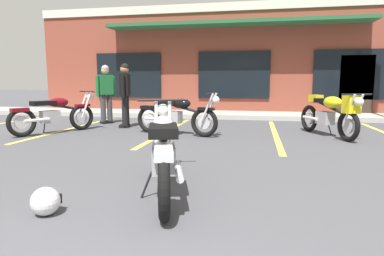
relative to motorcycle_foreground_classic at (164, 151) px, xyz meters
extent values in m
plane|color=#47474C|center=(0.13, 0.81, -0.46)|extent=(80.00, 80.00, 0.00)
cube|color=#A8A59E|center=(0.13, 8.04, -0.39)|extent=(22.00, 1.80, 0.14)
cube|color=brown|center=(0.13, 11.81, 1.54)|extent=(15.21, 5.86, 4.01)
cube|color=beige|center=(0.13, 8.85, 3.40)|extent=(15.21, 0.06, 0.30)
cube|color=black|center=(-3.92, 8.84, 0.99)|extent=(2.60, 0.06, 1.70)
cube|color=black|center=(0.13, 8.84, 0.99)|extent=(2.60, 0.06, 1.70)
cube|color=black|center=(4.19, 8.84, 0.99)|extent=(2.60, 0.06, 1.70)
cube|color=#33281E|center=(4.32, 8.84, 0.59)|extent=(1.10, 0.06, 2.10)
cube|color=#235933|center=(0.13, 8.43, 2.75)|extent=(9.12, 0.90, 0.12)
cube|color=#DBCC4C|center=(-3.73, 4.44, -0.46)|extent=(0.12, 4.80, 0.01)
cube|color=#DBCC4C|center=(-1.15, 4.44, -0.46)|extent=(0.12, 4.80, 0.01)
cube|color=#DBCC4C|center=(1.42, 4.44, -0.46)|extent=(0.12, 4.80, 0.01)
torus|color=black|center=(0.20, -0.71, -0.14)|extent=(0.27, 0.64, 0.64)
cylinder|color=#B7B7BC|center=(0.20, -0.71, -0.14)|extent=(0.14, 0.29, 0.29)
torus|color=black|center=(-0.20, 0.67, -0.14)|extent=(0.27, 0.64, 0.64)
cylinder|color=#B7B7BC|center=(-0.20, 0.67, -0.14)|extent=(0.14, 0.29, 0.29)
cylinder|color=silver|center=(-0.31, 0.74, 0.18)|extent=(0.13, 0.32, 0.66)
cylinder|color=silver|center=(-0.14, 0.79, 0.18)|extent=(0.13, 0.32, 0.66)
cylinder|color=black|center=(-0.25, 0.84, 0.50)|extent=(0.64, 0.21, 0.03)
sphere|color=silver|center=(-0.27, 0.92, 0.36)|extent=(0.21, 0.21, 0.17)
cube|color=silver|center=(-0.21, 0.71, 0.16)|extent=(0.23, 0.38, 0.06)
cube|color=#9E9EA3|center=(0.03, -0.10, -0.06)|extent=(0.34, 0.45, 0.28)
cylinder|color=silver|center=(0.26, -0.42, -0.10)|extent=(0.22, 0.55, 0.07)
cylinder|color=black|center=(-0.03, 0.09, 0.18)|extent=(0.32, 0.92, 0.26)
ellipsoid|color=silver|center=(-0.03, 0.11, 0.26)|extent=(0.38, 0.53, 0.22)
cube|color=black|center=(0.07, -0.23, 0.26)|extent=(0.41, 0.58, 0.10)
cube|color=silver|center=(0.21, -0.73, 0.14)|extent=(0.25, 0.39, 0.08)
cylinder|color=black|center=(-0.13, -0.22, -0.32)|extent=(0.14, 0.06, 0.29)
torus|color=black|center=(2.25, 5.01, -0.14)|extent=(0.34, 0.63, 0.64)
cylinder|color=#B7B7BC|center=(2.25, 5.01, -0.14)|extent=(0.17, 0.29, 0.29)
torus|color=black|center=(2.80, 3.68, -0.14)|extent=(0.34, 0.63, 0.64)
cylinder|color=#B7B7BC|center=(2.80, 3.68, -0.14)|extent=(0.17, 0.29, 0.29)
cylinder|color=silver|center=(2.93, 3.62, 0.18)|extent=(0.17, 0.32, 0.66)
cylinder|color=silver|center=(2.76, 3.55, 0.18)|extent=(0.17, 0.32, 0.66)
cylinder|color=black|center=(2.87, 3.51, 0.50)|extent=(0.62, 0.29, 0.03)
sphere|color=silver|center=(2.91, 3.44, 0.36)|extent=(0.22, 0.22, 0.17)
cube|color=yellow|center=(2.82, 3.64, 0.16)|extent=(0.27, 0.39, 0.06)
cube|color=#9E9EA3|center=(2.49, 4.42, -0.06)|extent=(0.38, 0.46, 0.28)
cylinder|color=silver|center=(2.22, 4.70, -0.10)|extent=(0.28, 0.53, 0.07)
cylinder|color=black|center=(2.57, 4.23, 0.18)|extent=(0.42, 0.89, 0.26)
ellipsoid|color=yellow|center=(2.59, 4.20, 0.30)|extent=(0.48, 0.60, 0.26)
cube|color=yellow|center=(2.82, 3.63, 0.30)|extent=(0.35, 0.33, 0.36)
cube|color=black|center=(2.46, 4.51, 0.32)|extent=(0.38, 0.46, 0.10)
cube|color=yellow|center=(2.34, 4.79, 0.36)|extent=(0.31, 0.37, 0.16)
cylinder|color=black|center=(2.63, 4.55, -0.32)|extent=(0.13, 0.07, 0.29)
torus|color=black|center=(-1.52, 4.06, -0.14)|extent=(0.64, 0.27, 0.64)
cylinder|color=#B7B7BC|center=(-1.52, 4.06, -0.14)|extent=(0.29, 0.13, 0.29)
torus|color=black|center=(-0.13, 3.68, -0.14)|extent=(0.64, 0.27, 0.64)
cylinder|color=#B7B7BC|center=(-0.13, 3.68, -0.14)|extent=(0.29, 0.13, 0.29)
cylinder|color=silver|center=(-0.01, 3.74, 0.18)|extent=(0.32, 0.13, 0.66)
cylinder|color=silver|center=(-0.06, 3.57, 0.18)|extent=(0.32, 0.13, 0.66)
cylinder|color=black|center=(0.04, 3.63, 0.50)|extent=(0.21, 0.64, 0.03)
sphere|color=silver|center=(0.12, 3.61, 0.36)|extent=(0.21, 0.21, 0.17)
cube|color=black|center=(-0.09, 3.67, 0.16)|extent=(0.38, 0.23, 0.06)
cube|color=#9E9EA3|center=(-0.90, 3.89, -0.06)|extent=(0.45, 0.34, 0.28)
cylinder|color=silver|center=(-1.30, 3.86, -0.10)|extent=(0.55, 0.21, 0.07)
cylinder|color=black|center=(-0.71, 3.84, 0.18)|extent=(0.92, 0.31, 0.26)
ellipsoid|color=black|center=(-0.69, 3.83, 0.26)|extent=(0.53, 0.38, 0.22)
cube|color=black|center=(-1.04, 3.93, 0.26)|extent=(0.58, 0.41, 0.10)
cube|color=black|center=(-1.54, 4.07, 0.14)|extent=(0.39, 0.25, 0.08)
cylinder|color=black|center=(-0.92, 4.08, -0.32)|extent=(0.06, 0.14, 0.29)
torus|color=black|center=(-4.05, 2.91, -0.14)|extent=(0.41, 0.60, 0.64)
cylinder|color=#B7B7BC|center=(-4.05, 2.91, -0.14)|extent=(0.20, 0.28, 0.29)
torus|color=black|center=(-3.32, 4.15, -0.14)|extent=(0.41, 0.60, 0.64)
cylinder|color=#B7B7BC|center=(-3.32, 4.15, -0.14)|extent=(0.20, 0.28, 0.29)
cylinder|color=silver|center=(-3.35, 4.29, 0.18)|extent=(0.20, 0.30, 0.66)
cylinder|color=silver|center=(-3.19, 4.19, 0.18)|extent=(0.20, 0.30, 0.66)
cylinder|color=black|center=(-3.23, 4.31, 0.50)|extent=(0.59, 0.36, 0.03)
sphere|color=silver|center=(-3.19, 4.38, 0.36)|extent=(0.23, 0.23, 0.17)
cube|color=maroon|center=(-3.30, 4.19, 0.16)|extent=(0.30, 0.38, 0.06)
cube|color=#9E9EA3|center=(-3.72, 3.46, -0.06)|extent=(0.41, 0.47, 0.28)
cylinder|color=silver|center=(-3.79, 3.07, -0.10)|extent=(0.34, 0.51, 0.07)
cylinder|color=black|center=(-3.62, 3.64, 0.18)|extent=(0.53, 0.84, 0.26)
ellipsoid|color=maroon|center=(-3.61, 3.65, 0.26)|extent=(0.47, 0.55, 0.22)
cube|color=black|center=(-3.80, 3.34, 0.26)|extent=(0.50, 0.59, 0.10)
cube|color=maroon|center=(-4.06, 2.89, 0.14)|extent=(0.32, 0.39, 0.08)
cylinder|color=black|center=(-3.92, 3.49, -0.32)|extent=(0.13, 0.09, 0.29)
cube|color=black|center=(-2.43, 4.68, -0.42)|extent=(0.25, 0.14, 0.08)
cube|color=black|center=(-2.46, 4.88, -0.42)|extent=(0.25, 0.14, 0.08)
cylinder|color=black|center=(-2.39, 4.69, 0.00)|extent=(0.17, 0.17, 0.80)
cylinder|color=black|center=(-2.43, 4.89, 0.00)|extent=(0.17, 0.17, 0.80)
cube|color=black|center=(-2.41, 4.79, 0.66)|extent=(0.29, 0.41, 0.56)
cylinder|color=black|center=(-2.36, 4.54, 0.62)|extent=(0.12, 0.12, 0.58)
cylinder|color=black|center=(-2.45, 5.03, 0.62)|extent=(0.12, 0.12, 0.58)
sphere|color=#A07556|center=(-2.41, 4.79, 1.06)|extent=(0.26, 0.26, 0.22)
sphere|color=black|center=(-2.40, 4.79, 1.11)|extent=(0.24, 0.24, 0.21)
cube|color=black|center=(-3.37, 5.41, -0.42)|extent=(0.25, 0.23, 0.08)
cube|color=black|center=(-3.24, 5.57, -0.42)|extent=(0.25, 0.23, 0.08)
cylinder|color=#38383D|center=(-3.34, 5.39, 0.00)|extent=(0.21, 0.21, 0.80)
cylinder|color=#38383D|center=(-3.21, 5.54, 0.00)|extent=(0.21, 0.21, 0.80)
cube|color=#1E6633|center=(-3.27, 5.47, 0.66)|extent=(0.41, 0.43, 0.56)
cylinder|color=#1E6633|center=(-3.43, 5.27, 0.62)|extent=(0.14, 0.14, 0.58)
cylinder|color=#1E6633|center=(-3.12, 5.66, 0.62)|extent=(0.14, 0.14, 0.58)
sphere|color=tan|center=(-3.27, 5.47, 1.06)|extent=(0.31, 0.31, 0.22)
sphere|color=gray|center=(-3.27, 5.46, 1.11)|extent=(0.30, 0.30, 0.21)
sphere|color=silver|center=(-0.88, -0.82, -0.33)|extent=(0.26, 0.26, 0.26)
cube|color=black|center=(-0.88, -0.72, -0.34)|extent=(0.18, 0.03, 0.09)
camera|label=1|loc=(0.97, -3.37, 0.74)|focal=30.81mm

